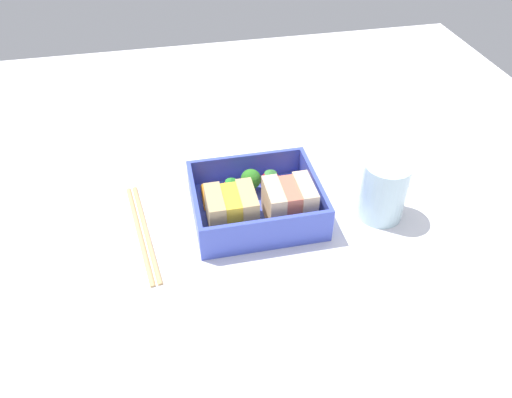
{
  "coord_description": "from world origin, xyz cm",
  "views": [
    {
      "loc": [
        10.9,
        51.19,
        47.1
      ],
      "look_at": [
        0.0,
        0.0,
        2.7
      ],
      "focal_mm": 35.0,
      "sensor_mm": 36.0,
      "label": 1
    }
  ],
  "objects_px": {
    "carrot_stick_left": "(206,197)",
    "drinking_glass": "(383,190)",
    "sandwich_left": "(289,202)",
    "broccoli_floret": "(250,180)",
    "sandwich_center_left": "(232,210)",
    "carrot_stick_far_left": "(292,184)",
    "chopstick_pair": "(143,231)",
    "strawberry_far_left": "(232,189)",
    "folded_napkin": "(232,138)",
    "strawberry_left": "(270,181)"
  },
  "relations": [
    {
      "from": "strawberry_far_left",
      "to": "folded_napkin",
      "type": "relative_size",
      "value": 0.26
    },
    {
      "from": "sandwich_center_left",
      "to": "strawberry_left",
      "type": "bearing_deg",
      "value": -136.96
    },
    {
      "from": "sandwich_left",
      "to": "chopstick_pair",
      "type": "height_order",
      "value": "sandwich_left"
    },
    {
      "from": "carrot_stick_far_left",
      "to": "strawberry_far_left",
      "type": "relative_size",
      "value": 1.38
    },
    {
      "from": "strawberry_left",
      "to": "chopstick_pair",
      "type": "height_order",
      "value": "strawberry_left"
    },
    {
      "from": "sandwich_left",
      "to": "carrot_stick_far_left",
      "type": "distance_m",
      "value": 0.07
    },
    {
      "from": "sandwich_center_left",
      "to": "carrot_stick_left",
      "type": "bearing_deg",
      "value": -65.34
    },
    {
      "from": "broccoli_floret",
      "to": "drinking_glass",
      "type": "relative_size",
      "value": 0.44
    },
    {
      "from": "strawberry_left",
      "to": "strawberry_far_left",
      "type": "bearing_deg",
      "value": 5.7
    },
    {
      "from": "carrot_stick_far_left",
      "to": "strawberry_far_left",
      "type": "bearing_deg",
      "value": 1.96
    },
    {
      "from": "sandwich_center_left",
      "to": "strawberry_left",
      "type": "distance_m",
      "value": 0.09
    },
    {
      "from": "broccoli_floret",
      "to": "strawberry_far_left",
      "type": "xyz_separation_m",
      "value": [
        0.03,
        0.01,
        -0.01
      ]
    },
    {
      "from": "broccoli_floret",
      "to": "drinking_glass",
      "type": "distance_m",
      "value": 0.18
    },
    {
      "from": "strawberry_far_left",
      "to": "chopstick_pair",
      "type": "height_order",
      "value": "strawberry_far_left"
    },
    {
      "from": "strawberry_left",
      "to": "drinking_glass",
      "type": "bearing_deg",
      "value": 153.36
    },
    {
      "from": "strawberry_left",
      "to": "carrot_stick_left",
      "type": "distance_m",
      "value": 0.09
    },
    {
      "from": "chopstick_pair",
      "to": "strawberry_far_left",
      "type": "bearing_deg",
      "value": -165.16
    },
    {
      "from": "broccoli_floret",
      "to": "chopstick_pair",
      "type": "relative_size",
      "value": 0.19
    },
    {
      "from": "chopstick_pair",
      "to": "carrot_stick_far_left",
      "type": "bearing_deg",
      "value": -170.33
    },
    {
      "from": "carrot_stick_far_left",
      "to": "folded_napkin",
      "type": "xyz_separation_m",
      "value": [
        0.06,
        -0.16,
        -0.02
      ]
    },
    {
      "from": "broccoli_floret",
      "to": "chopstick_pair",
      "type": "distance_m",
      "value": 0.16
    },
    {
      "from": "broccoli_floret",
      "to": "strawberry_far_left",
      "type": "height_order",
      "value": "broccoli_floret"
    },
    {
      "from": "carrot_stick_far_left",
      "to": "chopstick_pair",
      "type": "distance_m",
      "value": 0.22
    },
    {
      "from": "chopstick_pair",
      "to": "folded_napkin",
      "type": "distance_m",
      "value": 0.25
    },
    {
      "from": "sandwich_center_left",
      "to": "chopstick_pair",
      "type": "xyz_separation_m",
      "value": [
        0.12,
        -0.02,
        -0.04
      ]
    },
    {
      "from": "sandwich_left",
      "to": "carrot_stick_left",
      "type": "distance_m",
      "value": 0.12
    },
    {
      "from": "broccoli_floret",
      "to": "folded_napkin",
      "type": "bearing_deg",
      "value": -90.24
    },
    {
      "from": "broccoli_floret",
      "to": "folded_napkin",
      "type": "height_order",
      "value": "broccoli_floret"
    },
    {
      "from": "strawberry_left",
      "to": "sandwich_center_left",
      "type": "bearing_deg",
      "value": 43.04
    },
    {
      "from": "sandwich_center_left",
      "to": "strawberry_left",
      "type": "height_order",
      "value": "sandwich_center_left"
    },
    {
      "from": "strawberry_left",
      "to": "carrot_stick_left",
      "type": "relative_size",
      "value": 0.75
    },
    {
      "from": "sandwich_left",
      "to": "broccoli_floret",
      "type": "relative_size",
      "value": 1.69
    },
    {
      "from": "strawberry_far_left",
      "to": "carrot_stick_left",
      "type": "distance_m",
      "value": 0.04
    },
    {
      "from": "carrot_stick_left",
      "to": "sandwich_center_left",
      "type": "bearing_deg",
      "value": 114.66
    },
    {
      "from": "carrot_stick_left",
      "to": "drinking_glass",
      "type": "relative_size",
      "value": 0.56
    },
    {
      "from": "sandwich_center_left",
      "to": "chopstick_pair",
      "type": "bearing_deg",
      "value": -11.01
    },
    {
      "from": "sandwich_left",
      "to": "chopstick_pair",
      "type": "bearing_deg",
      "value": -6.71
    },
    {
      "from": "carrot_stick_left",
      "to": "folded_napkin",
      "type": "relative_size",
      "value": 0.35
    },
    {
      "from": "broccoli_floret",
      "to": "strawberry_far_left",
      "type": "relative_size",
      "value": 1.07
    },
    {
      "from": "sandwich_center_left",
      "to": "chopstick_pair",
      "type": "height_order",
      "value": "sandwich_center_left"
    },
    {
      "from": "strawberry_far_left",
      "to": "drinking_glass",
      "type": "distance_m",
      "value": 0.21
    },
    {
      "from": "strawberry_left",
      "to": "carrot_stick_left",
      "type": "height_order",
      "value": "strawberry_left"
    },
    {
      "from": "sandwich_left",
      "to": "carrot_stick_far_left",
      "type": "bearing_deg",
      "value": -109.06
    },
    {
      "from": "strawberry_far_left",
      "to": "sandwich_center_left",
      "type": "bearing_deg",
      "value": 80.52
    },
    {
      "from": "sandwich_left",
      "to": "broccoli_floret",
      "type": "xyz_separation_m",
      "value": [
        0.04,
        -0.06,
        -0.01
      ]
    },
    {
      "from": "sandwich_left",
      "to": "strawberry_far_left",
      "type": "bearing_deg",
      "value": -39.93
    },
    {
      "from": "sandwich_center_left",
      "to": "carrot_stick_far_left",
      "type": "height_order",
      "value": "sandwich_center_left"
    },
    {
      "from": "carrot_stick_far_left",
      "to": "folded_napkin",
      "type": "relative_size",
      "value": 0.36
    },
    {
      "from": "broccoli_floret",
      "to": "carrot_stick_left",
      "type": "xyz_separation_m",
      "value": [
        0.06,
        0.01,
        -0.02
      ]
    },
    {
      "from": "strawberry_far_left",
      "to": "drinking_glass",
      "type": "bearing_deg",
      "value": 161.93
    }
  ]
}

